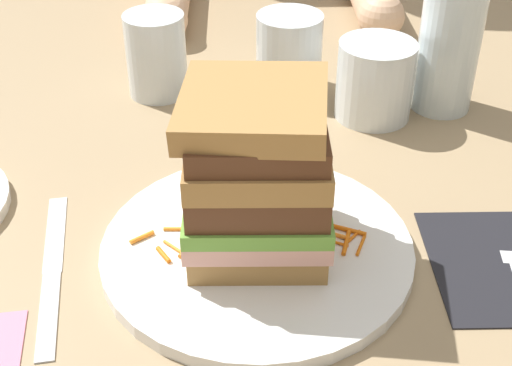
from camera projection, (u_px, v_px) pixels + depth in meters
The scene contains 18 objects.
ground_plane at pixel (271, 240), 0.62m from camera, with size 3.00×3.00×0.00m, color #9E8460.
main_plate at pixel (257, 248), 0.60m from camera, with size 0.26×0.26×0.01m, color white.
sandwich at pixel (256, 176), 0.55m from camera, with size 0.12×0.12×0.14m.
carrot_shred_0 at pixel (142, 237), 0.60m from camera, with size 0.00×0.00×0.02m, color orange.
carrot_shred_1 at pixel (187, 247), 0.59m from camera, with size 0.00×0.00×0.03m, color orange.
carrot_shred_2 at pixel (173, 247), 0.59m from camera, with size 0.00×0.00×0.02m, color orange.
carrot_shred_3 at pixel (175, 228), 0.61m from camera, with size 0.00×0.00×0.02m, color orange.
carrot_shred_4 at pixel (163, 255), 0.58m from camera, with size 0.00×0.00×0.02m, color orange.
carrot_shred_5 at pixel (347, 229), 0.60m from camera, with size 0.00×0.00×0.03m, color orange.
carrot_shred_6 at pixel (333, 234), 0.60m from camera, with size 0.00×0.00×0.03m, color orange.
carrot_shred_7 at pixel (346, 243), 0.59m from camera, with size 0.00×0.00×0.03m, color orange.
carrot_shred_8 at pixel (353, 237), 0.60m from camera, with size 0.00×0.00×0.02m, color orange.
carrot_shred_9 at pixel (361, 246), 0.59m from camera, with size 0.00×0.00×0.03m, color orange.
carrot_shred_10 at pixel (335, 242), 0.59m from camera, with size 0.00×0.00×0.02m, color orange.
knife at pixel (52, 273), 0.58m from camera, with size 0.04×0.20×0.00m.
juice_glass at pixel (375, 83), 0.77m from camera, with size 0.08×0.08×0.09m.
empty_tumbler_0 at pixel (156, 55), 0.81m from camera, with size 0.07×0.07×0.10m, color silver.
empty_tumbler_1 at pixel (289, 52), 0.82m from camera, with size 0.08×0.08×0.09m, color silver.
Camera 1 is at (-0.03, -0.48, 0.39)m, focal length 49.84 mm.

